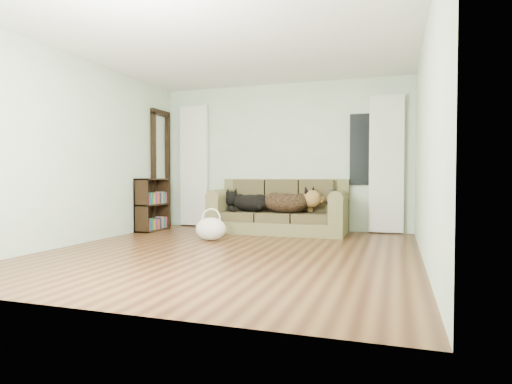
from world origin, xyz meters
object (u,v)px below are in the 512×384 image
(sofa, at_px, (278,206))
(dog_shepherd, at_px, (288,204))
(dog_black_lab, at_px, (249,204))
(bookshelf, at_px, (152,202))
(tote_bag, at_px, (211,230))

(sofa, bearing_deg, dog_shepherd, -25.09)
(sofa, distance_m, dog_black_lab, 0.52)
(dog_shepherd, distance_m, bookshelf, 2.39)
(dog_black_lab, distance_m, bookshelf, 1.69)
(dog_shepherd, relative_size, tote_bag, 1.71)
(dog_shepherd, bearing_deg, dog_black_lab, 11.45)
(dog_black_lab, bearing_deg, dog_shepherd, 21.12)
(tote_bag, bearing_deg, dog_shepherd, 50.20)
(sofa, bearing_deg, dog_black_lab, -176.52)
(sofa, distance_m, bookshelf, 2.21)
(dog_black_lab, xyz_separation_m, dog_shepherd, (0.71, -0.06, 0.01))
(dog_shepherd, xyz_separation_m, tote_bag, (-0.90, -1.08, -0.33))
(sofa, relative_size, tote_bag, 4.82)
(bookshelf, bearing_deg, dog_shepherd, 7.07)
(dog_shepherd, bearing_deg, tote_bag, 66.53)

